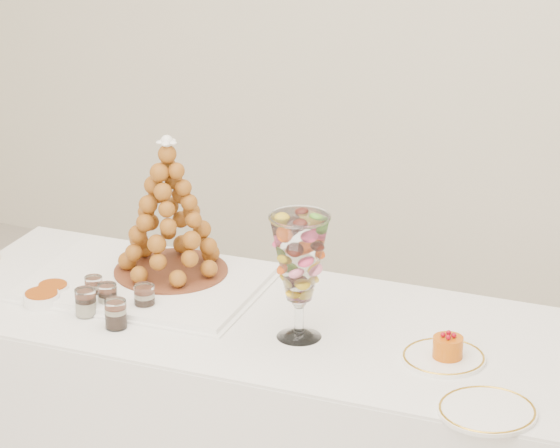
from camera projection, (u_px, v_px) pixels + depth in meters
The scene contains 14 objects.
buffet_table at pixel (255, 426), 3.65m from camera, with size 1.81×0.81×0.67m.
lace_tray at pixel (147, 282), 3.71m from camera, with size 0.63×0.47×0.02m, color white.
macaron_vase at pixel (299, 260), 3.33m from camera, with size 0.15×0.15×0.33m.
cake_plate at pixel (444, 358), 3.29m from camera, with size 0.21×0.21×0.01m, color white.
spare_plate at pixel (487, 411), 3.04m from camera, with size 0.23×0.23×0.01m, color white.
verrine_a at pixel (94, 288), 3.61m from camera, with size 0.05×0.05×0.07m, color white.
verrine_b at pixel (108, 296), 3.56m from camera, with size 0.05×0.05×0.07m, color white.
verrine_c at pixel (145, 298), 3.54m from camera, with size 0.06×0.06×0.08m, color white.
verrine_d at pixel (86, 302), 3.51m from camera, with size 0.06×0.06×0.08m, color white.
verrine_e at pixel (116, 314), 3.44m from camera, with size 0.06×0.06×0.08m, color white.
ramekin_back at pixel (53, 290), 3.65m from camera, with size 0.09×0.09×0.03m, color white.
ramekin_front at pixel (42, 299), 3.59m from camera, with size 0.10×0.10×0.03m, color white.
croquembouche at pixel (169, 207), 3.68m from camera, with size 0.32×0.32×0.40m.
mousse_cake at pixel (448, 347), 3.27m from camera, with size 0.08×0.08×0.07m.
Camera 1 is at (1.30, -2.54, 2.18)m, focal length 85.00 mm.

